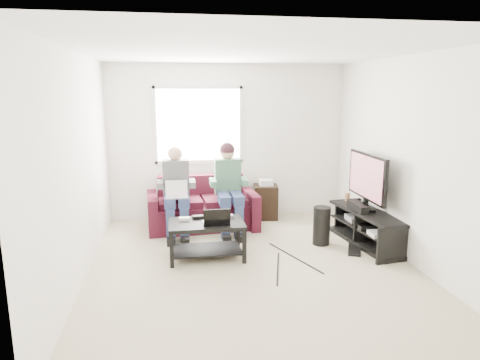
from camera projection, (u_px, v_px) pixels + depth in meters
name	position (u px, v px, depth m)	size (l,w,h in m)	color
floor	(253.00, 267.00, 5.35)	(4.50, 4.50, 0.00)	#BBB091
ceiling	(254.00, 51.00, 4.82)	(4.50, 4.50, 0.00)	white
wall_back	(228.00, 142.00, 7.26)	(4.50, 4.50, 0.00)	white
wall_front	(315.00, 219.00, 2.91)	(4.50, 4.50, 0.00)	white
wall_left	(78.00, 169.00, 4.77)	(4.50, 4.50, 0.00)	white
wall_right	(409.00, 160.00, 5.39)	(4.50, 4.50, 0.00)	white
window	(199.00, 125.00, 7.10)	(1.48, 0.04, 1.28)	white
sofa	(202.00, 208.00, 6.87)	(1.76, 0.90, 0.80)	#4C1322
person_left	(176.00, 188.00, 6.44)	(0.40, 0.70, 1.33)	navy
person_right	(229.00, 182.00, 6.58)	(0.40, 0.71, 1.37)	navy
laptop_silver	(177.00, 193.00, 6.22)	(0.32, 0.22, 0.24)	silver
coffee_table	(207.00, 231.00, 5.58)	(0.97, 0.59, 0.49)	black
laptop_black	(216.00, 214.00, 5.47)	(0.34, 0.24, 0.24)	black
controller_a	(184.00, 219.00, 5.62)	(0.14, 0.09, 0.04)	silver
controller_b	(198.00, 217.00, 5.70)	(0.14, 0.09, 0.04)	black
controller_c	(228.00, 216.00, 5.74)	(0.14, 0.09, 0.04)	gray
tv_stand	(367.00, 229.00, 6.10)	(0.63, 1.51, 0.48)	black
tv	(367.00, 178.00, 6.05)	(0.12, 1.10, 0.81)	black
soundbar	(358.00, 206.00, 6.12)	(0.12, 0.50, 0.10)	black
drink_cup	(347.00, 197.00, 6.64)	(0.08, 0.08, 0.12)	#A06A45
console_white	(381.00, 234.00, 5.70)	(0.30, 0.22, 0.06)	silver
console_grey	(359.00, 218.00, 6.38)	(0.34, 0.26, 0.08)	gray
console_black	(369.00, 225.00, 6.04)	(0.38, 0.30, 0.07)	black
subwoofer	(322.00, 226.00, 6.08)	(0.24, 0.24, 0.55)	black
keyboard_floor	(354.00, 249.00, 5.90)	(0.17, 0.50, 0.03)	black
end_table	(266.00, 201.00, 7.33)	(0.39, 0.39, 0.68)	black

